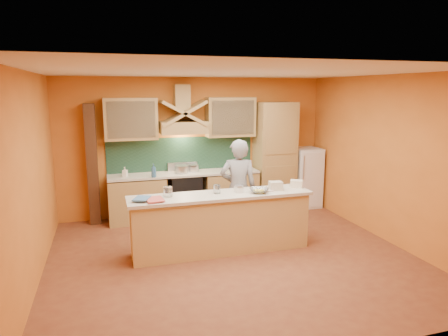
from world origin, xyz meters
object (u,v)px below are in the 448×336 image
object	(u,v)px
mixing_bowl	(259,190)
kitchen_scale	(239,190)
fridge	(305,177)
person	(238,189)
stove	(185,195)

from	to	relation	value
mixing_bowl	kitchen_scale	bearing A→B (deg)	158.83
fridge	person	bearing A→B (deg)	-145.73
person	fridge	bearing A→B (deg)	-128.20
person	mixing_bowl	world-z (taller)	person
stove	person	bearing A→B (deg)	-64.48
fridge	person	world-z (taller)	person
fridge	mixing_bowl	size ratio (longest dim) A/B	4.32
person	kitchen_scale	xyz separation A→B (m)	(-0.16, -0.50, 0.12)
fridge	mixing_bowl	xyz separation A→B (m)	(-1.90, -2.00, 0.33)
kitchen_scale	mixing_bowl	xyz separation A→B (m)	(0.30, -0.12, -0.01)
fridge	mixing_bowl	bearing A→B (deg)	-133.45
person	kitchen_scale	distance (m)	0.54
stove	kitchen_scale	size ratio (longest dim) A/B	8.30
stove	mixing_bowl	world-z (taller)	mixing_bowl
fridge	mixing_bowl	distance (m)	2.78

